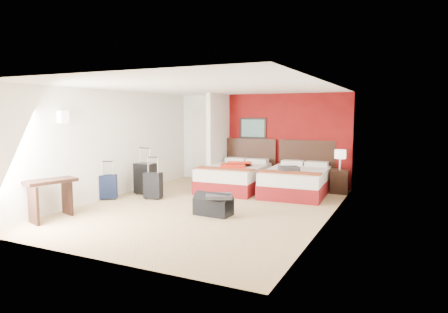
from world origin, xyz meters
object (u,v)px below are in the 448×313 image
Objects in this scene: nightstand at (339,181)px; desk at (51,199)px; suitcase_navy at (108,188)px; suitcase_black at (145,179)px; bed_right at (296,182)px; red_suitcase_open at (237,165)px; duffel_bag at (213,206)px; bed_left at (234,178)px; suitcase_charcoal at (153,187)px; table_lamp at (340,160)px.

nightstand is 6.55m from desk.
suitcase_black is at bearing 27.59° from suitcase_navy.
bed_right is at bearing -151.20° from nightstand.
red_suitcase_open is at bearing 81.33° from desk.
duffel_bag is (0.57, -2.41, -0.48)m from red_suitcase_open.
red_suitcase_open is 1.14× the size of suitcase_black.
bed_right is 2.83× the size of duffel_bag.
bed_right reaches higher than nightstand.
suitcase_black reaches higher than nightstand.
suitcase_black reaches higher than bed_left.
duffel_bag is at bearing -40.04° from suitcase_navy.
bed_left is 2.27× the size of desk.
desk is (-2.04, -3.97, -0.29)m from red_suitcase_open.
suitcase_black reaches higher than suitcase_charcoal.
suitcase_black is at bearing -142.24° from bed_left.
red_suitcase_open is at bearing 106.87° from duffel_bag.
red_suitcase_open is 0.93× the size of desk.
bed_right is (1.59, 0.10, -0.00)m from bed_left.
table_lamp reaches higher than bed_left.
suitcase_black is at bearing -157.62° from bed_right.
desk is at bearing -132.90° from table_lamp.
red_suitcase_open reaches higher than nightstand.
table_lamp is at bearing -2.76° from suitcase_navy.
red_suitcase_open is at bearing 8.76° from suitcase_navy.
nightstand is at bearing 63.83° from duffel_bag.
table_lamp is 5.59m from suitcase_navy.
bed_left is at bearing -169.00° from nightstand.
suitcase_charcoal is at bearing -145.86° from table_lamp.
table_lamp is at bearing 13.28° from bed_left.
bed_right is 2.77× the size of suitcase_black.
red_suitcase_open is 2.30m from suitcase_black.
suitcase_charcoal is at bearing -7.95° from suitcase_navy.
table_lamp is (2.42, 0.82, 0.17)m from red_suitcase_open.
nightstand is 5.56m from suitcase_navy.
nightstand is (2.52, 0.72, -0.01)m from bed_left.
duffel_bag is at bearing -32.08° from suitcase_charcoal.
bed_right is at bearing -146.22° from table_lamp.
red_suitcase_open is at bearing -47.71° from bed_left.
red_suitcase_open is 1.57× the size of suitcase_navy.
nightstand is (0.93, 0.62, -0.01)m from bed_right.
nightstand is at bearing 24.36° from suitcase_black.
duffel_bag is (0.67, -2.51, -0.12)m from bed_left.
suitcase_black is at bearing 103.78° from desk.
red_suitcase_open is 1.70× the size of table_lamp.
nightstand reaches higher than duffel_bag.
duffel_bag is at bearing -124.80° from nightstand.
table_lamp is at bearing 0.00° from nightstand.
table_lamp is at bearing 30.80° from bed_right.
table_lamp is 0.84× the size of suitcase_charcoal.
bed_right is at bearing 0.96° from bed_left.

